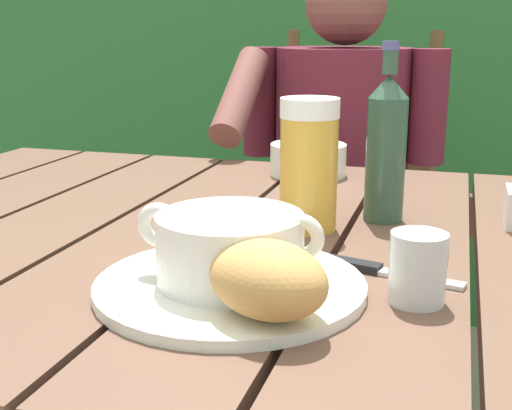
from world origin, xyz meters
The scene contains 12 objects.
dining_table centered at (0.00, 0.00, 0.67)m, with size 1.50×0.97×0.75m.
hedge_backdrop centered at (-0.02, 1.78, 0.97)m, with size 3.56×0.78×1.87m.
chair_near_diner centered at (-0.05, 0.92, 0.49)m, with size 0.43×0.44×1.01m.
person_eating centered at (-0.05, 0.72, 0.70)m, with size 0.48×0.47×1.18m.
serving_plate centered at (0.00, -0.22, 0.76)m, with size 0.29×0.29×0.01m.
soup_bowl centered at (0.00, -0.22, 0.80)m, with size 0.21×0.16×0.08m.
bread_roll centered at (0.06, -0.29, 0.80)m, with size 0.15×0.14×0.07m.
beer_glass centered at (0.03, 0.03, 0.84)m, with size 0.08×0.08×0.18m.
beer_bottle centered at (0.12, 0.11, 0.86)m, with size 0.06×0.06×0.25m.
water_glass_small centered at (0.19, -0.19, 0.79)m, with size 0.06×0.06×0.07m.
table_knife centered at (0.14, -0.12, 0.75)m, with size 0.16×0.06×0.01m.
diner_bowl centered at (-0.05, 0.38, 0.78)m, with size 0.14×0.14×0.06m.
Camera 1 is at (0.22, -0.87, 1.02)m, focal length 47.97 mm.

